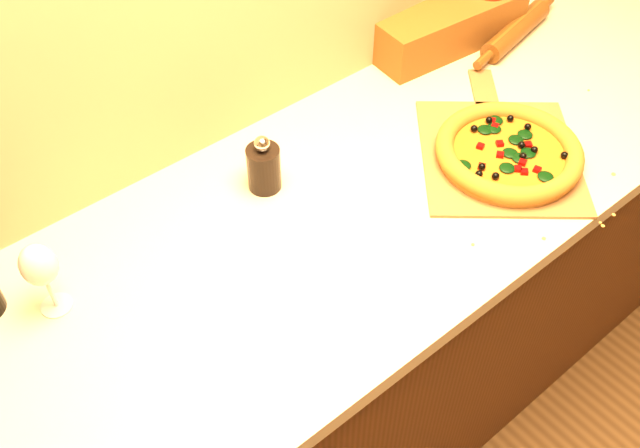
% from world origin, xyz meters
% --- Properties ---
extents(cabinet, '(2.80, 0.65, 0.86)m').
position_xyz_m(cabinet, '(0.00, 1.43, 0.43)').
color(cabinet, '#45250E').
rests_on(cabinet, ground).
extents(countertop, '(2.84, 0.68, 0.04)m').
position_xyz_m(countertop, '(0.00, 1.43, 0.88)').
color(countertop, beige).
rests_on(countertop, cabinet).
extents(pizza_peel, '(0.48, 0.50, 0.01)m').
position_xyz_m(pizza_peel, '(0.41, 1.34, 0.90)').
color(pizza_peel, brown).
rests_on(pizza_peel, countertop).
extents(pizza, '(0.31, 0.31, 0.04)m').
position_xyz_m(pizza, '(0.40, 1.31, 0.93)').
color(pizza, '#C18130').
rests_on(pizza, pizza_peel).
extents(pepper_grinder, '(0.07, 0.07, 0.13)m').
position_xyz_m(pepper_grinder, '(-0.04, 1.57, 0.95)').
color(pepper_grinder, black).
rests_on(pepper_grinder, countertop).
extents(rolling_pin, '(0.39, 0.11, 0.05)m').
position_xyz_m(rolling_pin, '(0.77, 1.60, 0.93)').
color(rolling_pin, '#51250E').
rests_on(rolling_pin, countertop).
extents(coffee_canister, '(0.11, 0.11, 0.15)m').
position_xyz_m(coffee_canister, '(0.75, 1.68, 0.98)').
color(coffee_canister, silver).
rests_on(coffee_canister, countertop).
extents(bread_bag, '(0.42, 0.17, 0.11)m').
position_xyz_m(bread_bag, '(0.62, 1.69, 0.96)').
color(bread_bag, brown).
rests_on(bread_bag, countertop).
extents(wine_glass, '(0.06, 0.06, 0.15)m').
position_xyz_m(wine_glass, '(-0.50, 1.56, 1.01)').
color(wine_glass, silver).
rests_on(wine_glass, countertop).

